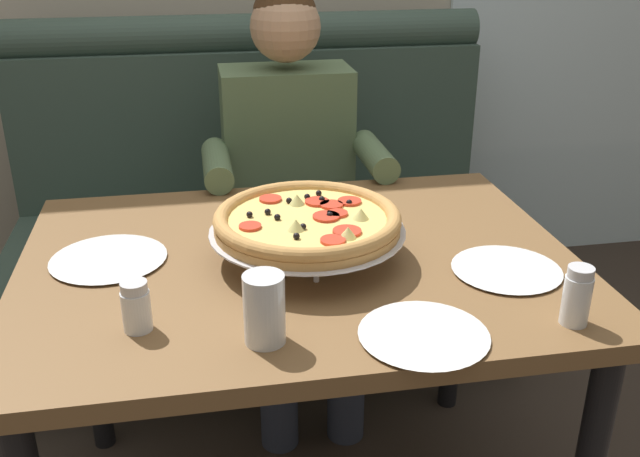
{
  "coord_description": "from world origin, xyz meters",
  "views": [
    {
      "loc": [
        -0.21,
        -1.4,
        1.45
      ],
      "look_at": [
        0.06,
        0.05,
        0.8
      ],
      "focal_mm": 40.16,
      "sensor_mm": 36.0,
      "label": 1
    }
  ],
  "objects_px": {
    "diner_main": "(292,176)",
    "plate_far_side": "(108,256)",
    "plate_near_right": "(507,267)",
    "drinking_glass": "(264,312)",
    "booth_bench": "(260,235)",
    "dining_table": "(299,293)",
    "pizza": "(308,222)",
    "shaker_pepper_flakes": "(576,300)",
    "shaker_oregano": "(136,310)",
    "plate_near_left": "(424,332)"
  },
  "relations": [
    {
      "from": "drinking_glass",
      "to": "plate_near_left",
      "type": "bearing_deg",
      "value": -7.44
    },
    {
      "from": "booth_bench",
      "to": "plate_far_side",
      "type": "distance_m",
      "value": 1.03
    },
    {
      "from": "plate_near_left",
      "to": "drinking_glass",
      "type": "relative_size",
      "value": 1.82
    },
    {
      "from": "shaker_oregano",
      "to": "plate_near_left",
      "type": "relative_size",
      "value": 0.41
    },
    {
      "from": "plate_near_right",
      "to": "drinking_glass",
      "type": "height_order",
      "value": "drinking_glass"
    },
    {
      "from": "dining_table",
      "to": "plate_near_left",
      "type": "relative_size",
      "value": 5.12
    },
    {
      "from": "plate_near_right",
      "to": "drinking_glass",
      "type": "bearing_deg",
      "value": -161.54
    },
    {
      "from": "booth_bench",
      "to": "drinking_glass",
      "type": "relative_size",
      "value": 12.94
    },
    {
      "from": "diner_main",
      "to": "plate_near_left",
      "type": "distance_m",
      "value": 1.02
    },
    {
      "from": "dining_table",
      "to": "pizza",
      "type": "relative_size",
      "value": 2.85
    },
    {
      "from": "dining_table",
      "to": "plate_near_left",
      "type": "distance_m",
      "value": 0.41
    },
    {
      "from": "shaker_oregano",
      "to": "plate_far_side",
      "type": "relative_size",
      "value": 0.38
    },
    {
      "from": "diner_main",
      "to": "drinking_glass",
      "type": "xyz_separation_m",
      "value": [
        -0.19,
        -0.98,
        0.1
      ]
    },
    {
      "from": "shaker_pepper_flakes",
      "to": "drinking_glass",
      "type": "bearing_deg",
      "value": 175.89
    },
    {
      "from": "diner_main",
      "to": "shaker_oregano",
      "type": "bearing_deg",
      "value": -114.57
    },
    {
      "from": "shaker_oregano",
      "to": "plate_near_left",
      "type": "bearing_deg",
      "value": -13.08
    },
    {
      "from": "booth_bench",
      "to": "dining_table",
      "type": "bearing_deg",
      "value": -90.0
    },
    {
      "from": "booth_bench",
      "to": "pizza",
      "type": "xyz_separation_m",
      "value": [
        0.02,
        -0.93,
        0.45
      ]
    },
    {
      "from": "shaker_oregano",
      "to": "plate_far_side",
      "type": "height_order",
      "value": "shaker_oregano"
    },
    {
      "from": "plate_near_right",
      "to": "plate_far_side",
      "type": "relative_size",
      "value": 0.92
    },
    {
      "from": "plate_near_right",
      "to": "booth_bench",
      "type": "bearing_deg",
      "value": 111.54
    },
    {
      "from": "booth_bench",
      "to": "dining_table",
      "type": "xyz_separation_m",
      "value": [
        0.0,
        -0.92,
        0.27
      ]
    },
    {
      "from": "shaker_oregano",
      "to": "pizza",
      "type": "bearing_deg",
      "value": 33.63
    },
    {
      "from": "plate_near_right",
      "to": "drinking_glass",
      "type": "xyz_separation_m",
      "value": [
        -0.53,
        -0.18,
        0.05
      ]
    },
    {
      "from": "booth_bench",
      "to": "pizza",
      "type": "height_order",
      "value": "booth_bench"
    },
    {
      "from": "pizza",
      "to": "drinking_glass",
      "type": "height_order",
      "value": "drinking_glass"
    },
    {
      "from": "pizza",
      "to": "shaker_oregano",
      "type": "distance_m",
      "value": 0.42
    },
    {
      "from": "shaker_oregano",
      "to": "shaker_pepper_flakes",
      "type": "distance_m",
      "value": 0.8
    },
    {
      "from": "booth_bench",
      "to": "plate_near_right",
      "type": "xyz_separation_m",
      "value": [
        0.42,
        -1.07,
        0.37
      ]
    },
    {
      "from": "shaker_pepper_flakes",
      "to": "plate_near_right",
      "type": "height_order",
      "value": "shaker_pepper_flakes"
    },
    {
      "from": "plate_near_right",
      "to": "dining_table",
      "type": "bearing_deg",
      "value": 160.82
    },
    {
      "from": "booth_bench",
      "to": "plate_far_side",
      "type": "xyz_separation_m",
      "value": [
        -0.41,
        -0.87,
        0.37
      ]
    },
    {
      "from": "booth_bench",
      "to": "pizza",
      "type": "distance_m",
      "value": 1.03
    },
    {
      "from": "pizza",
      "to": "plate_near_right",
      "type": "relative_size",
      "value": 1.83
    },
    {
      "from": "shaker_oregano",
      "to": "shaker_pepper_flakes",
      "type": "xyz_separation_m",
      "value": [
        0.79,
        -0.12,
        0.01
      ]
    },
    {
      "from": "booth_bench",
      "to": "pizza",
      "type": "relative_size",
      "value": 3.96
    },
    {
      "from": "shaker_oregano",
      "to": "booth_bench",
      "type": "bearing_deg",
      "value": 74.13
    },
    {
      "from": "diner_main",
      "to": "plate_far_side",
      "type": "bearing_deg",
      "value": -129.18
    },
    {
      "from": "diner_main",
      "to": "plate_near_left",
      "type": "bearing_deg",
      "value": -84.89
    },
    {
      "from": "booth_bench",
      "to": "drinking_glass",
      "type": "height_order",
      "value": "booth_bench"
    },
    {
      "from": "shaker_oregano",
      "to": "plate_near_left",
      "type": "xyz_separation_m",
      "value": [
        0.5,
        -0.12,
        -0.03
      ]
    },
    {
      "from": "diner_main",
      "to": "plate_near_left",
      "type": "relative_size",
      "value": 5.39
    },
    {
      "from": "shaker_pepper_flakes",
      "to": "plate_far_side",
      "type": "distance_m",
      "value": 0.96
    },
    {
      "from": "booth_bench",
      "to": "shaker_oregano",
      "type": "relative_size",
      "value": 17.4
    },
    {
      "from": "dining_table",
      "to": "diner_main",
      "type": "distance_m",
      "value": 0.66
    },
    {
      "from": "diner_main",
      "to": "shaker_oregano",
      "type": "height_order",
      "value": "diner_main"
    },
    {
      "from": "diner_main",
      "to": "plate_near_right",
      "type": "relative_size",
      "value": 5.5
    },
    {
      "from": "plate_near_left",
      "to": "plate_near_right",
      "type": "relative_size",
      "value": 1.02
    },
    {
      "from": "booth_bench",
      "to": "dining_table",
      "type": "relative_size",
      "value": 1.39
    },
    {
      "from": "pizza",
      "to": "plate_near_left",
      "type": "xyz_separation_m",
      "value": [
        0.15,
        -0.35,
        -0.08
      ]
    }
  ]
}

